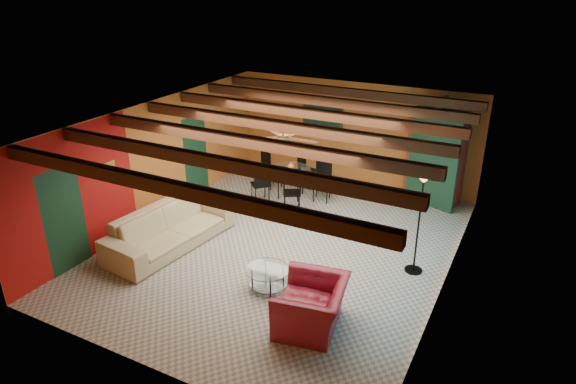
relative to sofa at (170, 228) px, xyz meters
The scene contains 11 objects.
room 3.08m from the sofa, 28.91° to the left, with size 6.52×8.01×2.71m.
sofa is the anchor object (origin of this frame).
armchair 3.83m from the sofa, 15.66° to the right, with size 1.20×1.05×0.78m, color maroon.
coffee_table 2.59m from the sofa, ahead, with size 0.79×0.79×0.41m, color white, non-canonical shape.
dining_table 3.53m from the sofa, 72.16° to the left, with size 2.01×2.01×1.04m, color silver, non-canonical shape.
armoire 6.44m from the sofa, 47.86° to the left, with size 1.27×0.62×2.22m, color maroon.
floor_lamp 4.97m from the sofa, 15.76° to the left, with size 0.42×0.42×2.05m, color black, non-canonical shape.
ceiling_fan 3.04m from the sofa, 26.53° to the left, with size 1.50×1.50×0.44m, color #472614, non-canonical shape.
painting 5.29m from the sofa, 76.60° to the left, with size 1.05×0.03×0.65m, color black.
potted_plant 6.72m from the sofa, 47.86° to the left, with size 0.43×0.37×0.48m, color #26661E.
vase 3.60m from the sofa, 72.16° to the left, with size 0.18×0.18×0.18m, color orange.
Camera 1 is at (4.28, -8.09, 5.24)m, focal length 31.37 mm.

